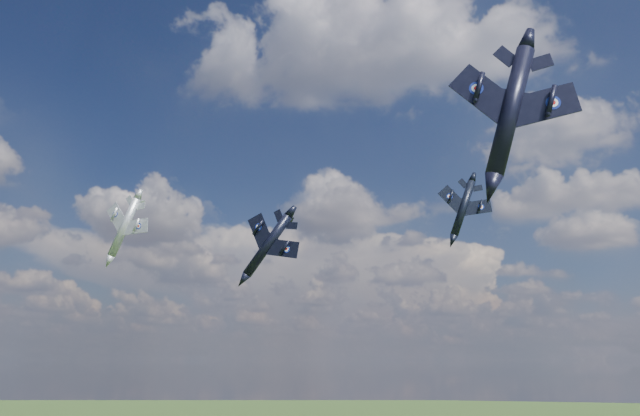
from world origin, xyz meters
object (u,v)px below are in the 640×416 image
(jet_lead_navy, at_px, (268,245))
(jet_high_navy, at_px, (463,208))
(jet_left_silver, at_px, (124,227))
(jet_right_navy, at_px, (510,111))

(jet_lead_navy, bearing_deg, jet_high_navy, 43.28)
(jet_high_navy, relative_size, jet_left_silver, 0.93)
(jet_high_navy, bearing_deg, jet_right_navy, -94.76)
(jet_right_navy, bearing_deg, jet_left_silver, 145.24)
(jet_right_navy, bearing_deg, jet_high_navy, 93.23)
(jet_lead_navy, height_order, jet_right_navy, jet_right_navy)
(jet_lead_navy, distance_m, jet_high_navy, 33.62)
(jet_left_silver, bearing_deg, jet_high_navy, 21.42)
(jet_high_navy, height_order, jet_left_silver, jet_high_navy)
(jet_left_silver, bearing_deg, jet_lead_navy, -7.52)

